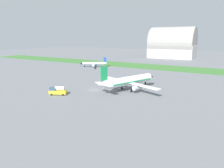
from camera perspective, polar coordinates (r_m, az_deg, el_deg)
ground_plane at (r=87.06m, az=-4.96°, el=-1.61°), size 600.00×600.00×0.00m
grass_taxiway_strip at (r=156.89m, az=12.09°, el=4.63°), size 360.00×28.00×0.08m
airplane_taxiing_turboprop at (r=153.67m, az=-5.06°, el=5.67°), size 18.25×20.79×7.20m
airplane_midfield_jet at (r=85.07m, az=4.57°, el=0.85°), size 30.42×30.18×11.18m
fuel_truck_near_gate at (r=81.77m, az=-14.81°, el=-1.80°), size 6.87×5.13×3.29m
hangar_distant at (r=231.31m, az=16.40°, el=10.32°), size 45.84×31.97×32.27m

